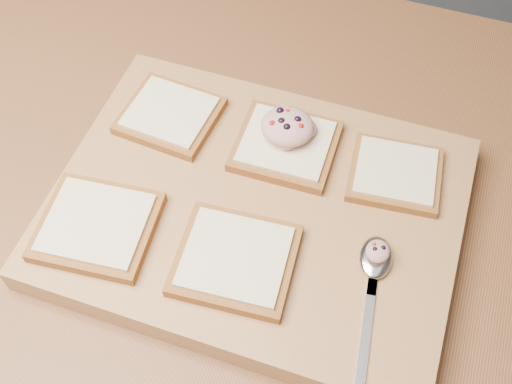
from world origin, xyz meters
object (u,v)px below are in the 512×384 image
at_px(cutting_board, 256,211).
at_px(bread_far_center, 286,145).
at_px(tuna_salad_dollop, 287,126).
at_px(spoon, 374,268).

relative_size(cutting_board, bread_far_center, 3.86).
bearing_deg(bread_far_center, cutting_board, -95.98).
xyz_separation_m(bread_far_center, tuna_salad_dollop, (-0.00, 0.01, 0.02)).
bearing_deg(bread_far_center, spoon, -42.27).
distance_m(cutting_board, spoon, 0.16).
distance_m(tuna_salad_dollop, spoon, 0.21).
relative_size(bread_far_center, tuna_salad_dollop, 1.89).
xyz_separation_m(cutting_board, tuna_salad_dollop, (0.01, 0.10, 0.05)).
height_order(tuna_salad_dollop, spoon, tuna_salad_dollop).
relative_size(tuna_salad_dollop, spoon, 0.35).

